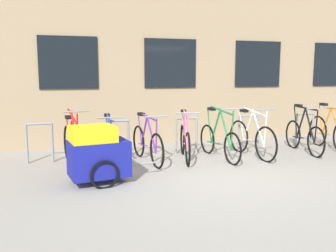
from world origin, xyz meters
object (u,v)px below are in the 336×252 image
(bicycle_purple, at_px, (147,143))
(bicycle_pink, at_px, (185,141))
(bicycle_blue, at_px, (109,146))
(bike_trailer, at_px, (97,153))
(bicycle_white, at_px, (252,138))
(bicycle_green, at_px, (219,140))
(bicycle_black, at_px, (304,135))
(bicycle_orange, at_px, (330,132))
(bicycle_red, at_px, (73,146))

(bicycle_purple, xyz_separation_m, bicycle_pink, (0.78, -0.02, 0.00))
(bicycle_blue, distance_m, bike_trailer, 1.06)
(bicycle_white, bearing_deg, bicycle_blue, 179.22)
(bicycle_green, relative_size, bike_trailer, 1.16)
(bicycle_black, bearing_deg, bicycle_blue, 179.92)
(bicycle_orange, distance_m, bicycle_white, 2.07)
(bicycle_purple, relative_size, bicycle_blue, 0.99)
(bicycle_white, relative_size, bicycle_blue, 0.99)
(bicycle_orange, bearing_deg, bicycle_pink, 179.55)
(bicycle_white, distance_m, bicycle_black, 1.31)
(bicycle_red, bearing_deg, bike_trailer, -72.94)
(bicycle_purple, relative_size, bicycle_black, 1.05)
(bicycle_pink, height_order, bike_trailer, bicycle_pink)
(bicycle_green, xyz_separation_m, bike_trailer, (-2.54, -0.99, 0.10))
(bicycle_white, bearing_deg, bicycle_pink, 173.92)
(bicycle_black, bearing_deg, bike_trailer, -167.67)
(bicycle_purple, bearing_deg, bicycle_white, -4.57)
(bicycle_red, relative_size, bike_trailer, 1.18)
(bicycle_orange, height_order, bicycle_pink, bicycle_orange)
(bicycle_black, bearing_deg, bicycle_red, 178.74)
(bicycle_green, relative_size, bicycle_pink, 1.04)
(bicycle_orange, relative_size, bicycle_green, 1.00)
(bicycle_purple, relative_size, bicycle_pink, 1.04)
(bicycle_white, distance_m, bike_trailer, 3.40)
(bicycle_purple, distance_m, bicycle_black, 3.50)
(bicycle_red, height_order, bicycle_black, bicycle_red)
(bicycle_black, distance_m, bike_trailer, 4.68)
(bicycle_green, bearing_deg, bicycle_blue, 179.60)
(bicycle_purple, relative_size, bike_trailer, 1.15)
(bicycle_green, height_order, bicycle_pink, bicycle_green)
(bicycle_white, xyz_separation_m, bicycle_pink, (-1.41, 0.15, -0.02))
(bicycle_white, relative_size, bicycle_green, 0.99)
(bicycle_white, height_order, bicycle_black, bicycle_white)
(bicycle_white, distance_m, bicycle_pink, 1.42)
(bicycle_orange, xyz_separation_m, bicycle_black, (-0.76, -0.09, -0.02))
(bicycle_green, relative_size, bicycle_blue, 1.00)
(bicycle_black, bearing_deg, bicycle_purple, 177.70)
(bicycle_orange, distance_m, bicycle_black, 0.77)
(bicycle_red, bearing_deg, bicycle_blue, -8.91)
(bicycle_pink, bearing_deg, bike_trailer, -148.92)
(bicycle_black, distance_m, bicycle_pink, 2.72)
(bicycle_green, height_order, bicycle_blue, bicycle_green)
(bicycle_pink, distance_m, bicycle_blue, 1.54)
(bicycle_purple, height_order, bicycle_pink, bicycle_pink)
(bike_trailer, bearing_deg, bicycle_orange, 11.53)
(bicycle_purple, bearing_deg, bicycle_red, -178.69)
(bicycle_white, bearing_deg, bicycle_purple, 175.43)
(bicycle_red, bearing_deg, bicycle_white, -2.27)
(bicycle_pink, xyz_separation_m, bicycle_blue, (-1.54, -0.11, 0.01))
(bicycle_pink, bearing_deg, bicycle_red, -179.79)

